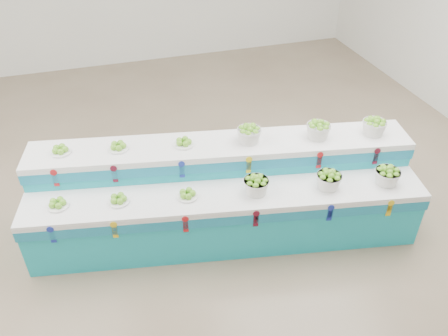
% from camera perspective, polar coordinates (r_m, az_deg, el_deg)
% --- Properties ---
extents(ground, '(10.00, 10.00, 0.00)m').
position_cam_1_polar(ground, '(5.54, -7.81, -7.17)').
color(ground, '#75614B').
rests_on(ground, ground).
extents(display_stand, '(4.42, 1.87, 1.02)m').
position_cam_1_polar(display_stand, '(5.14, 0.00, -3.24)').
color(display_stand, '#1BACBD').
rests_on(display_stand, ground).
extents(plate_lower_left, '(0.26, 0.26, 0.09)m').
position_cam_1_polar(plate_lower_left, '(4.92, -20.14, -4.15)').
color(plate_lower_left, white).
rests_on(plate_lower_left, display_stand).
extents(plate_lower_mid, '(0.26, 0.26, 0.09)m').
position_cam_1_polar(plate_lower_mid, '(4.80, -13.09, -3.77)').
color(plate_lower_mid, white).
rests_on(plate_lower_mid, display_stand).
extents(plate_lower_right, '(0.26, 0.26, 0.09)m').
position_cam_1_polar(plate_lower_right, '(4.75, -4.60, -3.23)').
color(plate_lower_right, white).
rests_on(plate_lower_right, display_stand).
extents(basket_lower_left, '(0.31, 0.31, 0.20)m').
position_cam_1_polar(basket_lower_left, '(4.78, 4.04, -2.10)').
color(basket_lower_left, silver).
rests_on(basket_lower_left, display_stand).
extents(basket_lower_mid, '(0.31, 0.31, 0.20)m').
position_cam_1_polar(basket_lower_mid, '(4.96, 12.98, -1.41)').
color(basket_lower_mid, silver).
rests_on(basket_lower_mid, display_stand).
extents(basket_lower_right, '(0.31, 0.31, 0.20)m').
position_cam_1_polar(basket_lower_right, '(5.20, 19.76, -0.87)').
color(basket_lower_right, silver).
rests_on(basket_lower_right, display_stand).
extents(plate_upper_left, '(0.26, 0.26, 0.09)m').
position_cam_1_polar(plate_upper_left, '(5.17, -19.82, 2.19)').
color(plate_upper_left, white).
rests_on(plate_upper_left, display_stand).
extents(plate_upper_mid, '(0.26, 0.26, 0.09)m').
position_cam_1_polar(plate_upper_mid, '(5.05, -13.12, 2.71)').
color(plate_upper_mid, white).
rests_on(plate_upper_mid, display_stand).
extents(plate_upper_right, '(0.26, 0.26, 0.09)m').
position_cam_1_polar(plate_upper_right, '(5.00, -5.07, 3.28)').
color(plate_upper_right, white).
rests_on(plate_upper_right, display_stand).
extents(basket_upper_left, '(0.31, 0.31, 0.20)m').
position_cam_1_polar(basket_upper_left, '(5.03, 3.16, 4.32)').
color(basket_upper_left, silver).
rests_on(basket_upper_left, display_stand).
extents(basket_upper_mid, '(0.31, 0.31, 0.20)m').
position_cam_1_polar(basket_upper_mid, '(5.21, 11.72, 4.75)').
color(basket_upper_mid, silver).
rests_on(basket_upper_mid, display_stand).
extents(basket_upper_right, '(0.31, 0.31, 0.20)m').
position_cam_1_polar(basket_upper_right, '(5.44, 18.27, 5.01)').
color(basket_upper_right, silver).
rests_on(basket_upper_right, display_stand).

